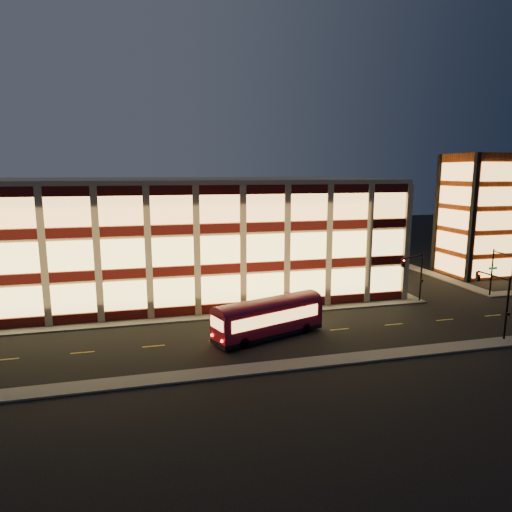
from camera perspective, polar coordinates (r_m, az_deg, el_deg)
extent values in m
plane|color=black|center=(48.97, -3.42, -7.82)|extent=(200.00, 200.00, 0.00)
cube|color=#514F4C|center=(49.45, -7.08, -7.61)|extent=(54.00, 2.00, 0.15)
cube|color=#514F4C|center=(71.86, 12.24, -2.06)|extent=(2.00, 30.00, 0.15)
cube|color=#514F4C|center=(77.33, 19.57, -1.55)|extent=(2.00, 30.00, 0.15)
cube|color=#514F4C|center=(37.10, 0.48, -13.84)|extent=(100.00, 2.00, 0.15)
cube|color=tan|center=(63.50, -9.05, 2.77)|extent=(50.00, 30.00, 14.00)
cube|color=tan|center=(62.96, -9.24, 9.33)|extent=(50.40, 30.40, 0.50)
cube|color=#470C0A|center=(50.11, -7.23, -6.68)|extent=(50.10, 0.25, 1.00)
cube|color=#EDC863|center=(49.56, -7.29, -4.35)|extent=(49.00, 0.20, 3.00)
cube|color=#470C0A|center=(71.35, 11.63, -1.65)|extent=(0.25, 30.10, 1.00)
cube|color=#EDC863|center=(70.94, 11.67, 0.01)|extent=(0.20, 29.00, 3.00)
cube|color=#470C0A|center=(49.00, -7.34, -1.76)|extent=(50.10, 0.25, 1.00)
cube|color=#EDC863|center=(48.63, -7.41, 0.67)|extent=(49.00, 0.20, 3.00)
cube|color=#470C0A|center=(70.58, 11.76, 1.85)|extent=(0.25, 30.10, 1.00)
cube|color=#EDC863|center=(70.30, 11.80, 3.54)|extent=(0.20, 29.00, 3.00)
cube|color=#470C0A|center=(48.27, -7.47, 3.35)|extent=(50.10, 0.25, 1.00)
cube|color=#EDC863|center=(48.08, -7.53, 5.84)|extent=(49.00, 0.20, 3.00)
cube|color=#470C0A|center=(70.07, 11.89, 5.41)|extent=(0.25, 30.10, 1.00)
cube|color=#EDC863|center=(69.92, 11.94, 7.12)|extent=(0.20, 29.00, 3.00)
cube|color=#8C3814|center=(75.71, 25.87, 4.61)|extent=(8.00, 8.00, 18.00)
cube|color=black|center=(70.10, 25.45, 4.25)|extent=(0.60, 0.60, 18.00)
cube|color=black|center=(76.40, 21.64, 4.96)|extent=(0.60, 0.60, 18.00)
cube|color=black|center=(81.33, 26.24, 4.91)|extent=(0.60, 0.60, 18.00)
cube|color=#F3AB55|center=(73.63, 27.45, -1.34)|extent=(6.60, 0.16, 2.60)
cube|color=#F3AB55|center=(74.13, 23.01, -0.92)|extent=(0.16, 6.60, 2.60)
cube|color=#F3AB55|center=(73.08, 27.68, 1.27)|extent=(6.60, 0.16, 2.60)
cube|color=#F3AB55|center=(73.59, 23.20, 1.68)|extent=(0.16, 6.60, 2.60)
cube|color=#F3AB55|center=(72.69, 27.90, 3.92)|extent=(6.60, 0.16, 2.60)
cube|color=#F3AB55|center=(73.19, 23.39, 4.31)|extent=(0.16, 6.60, 2.60)
cube|color=#F3AB55|center=(72.45, 28.13, 6.59)|extent=(6.60, 0.16, 2.60)
cube|color=#F3AB55|center=(72.96, 23.59, 6.96)|extent=(0.16, 6.60, 2.60)
cube|color=#F3AB55|center=(72.37, 28.37, 9.27)|extent=(6.60, 0.16, 2.60)
cube|color=#F3AB55|center=(72.88, 23.78, 9.63)|extent=(0.16, 6.60, 2.60)
cylinder|color=black|center=(57.84, 19.92, -2.50)|extent=(0.18, 0.18, 6.00)
cylinder|color=black|center=(55.75, 19.03, -0.08)|extent=(3.56, 1.63, 0.14)
cube|color=black|center=(54.28, 17.88, -0.83)|extent=(0.32, 0.32, 0.95)
sphere|color=#FF0C05|center=(54.07, 18.00, -0.55)|extent=(0.20, 0.20, 0.20)
cube|color=black|center=(57.77, 20.01, -2.93)|extent=(0.25, 0.18, 0.28)
cylinder|color=black|center=(63.93, 27.38, -1.87)|extent=(0.18, 0.18, 6.00)
cylinder|color=black|center=(62.02, 28.80, 0.21)|extent=(0.14, 4.00, 0.14)
cube|color=black|center=(63.87, 27.47, -2.25)|extent=(0.25, 0.18, 0.28)
cube|color=#0C7226|center=(63.71, 27.51, -1.36)|extent=(1.20, 0.06, 0.28)
cylinder|color=black|center=(47.81, 28.87, -5.84)|extent=(0.18, 0.18, 6.00)
cylinder|color=black|center=(48.61, 27.55, -2.19)|extent=(0.14, 4.00, 0.14)
cube|color=black|center=(50.17, 26.00, -2.28)|extent=(0.32, 0.32, 0.95)
sphere|color=#FF0C05|center=(49.98, 26.16, -1.99)|extent=(0.20, 0.20, 0.20)
cube|color=black|center=(47.77, 28.99, -6.36)|extent=(0.25, 0.18, 0.28)
cube|color=maroon|center=(43.28, 1.57, -7.68)|extent=(11.31, 6.31, 2.54)
cube|color=black|center=(43.77, 1.56, -9.53)|extent=(11.31, 6.31, 0.39)
cylinder|color=black|center=(40.94, -1.53, -10.81)|extent=(1.05, 0.65, 0.99)
cylinder|color=black|center=(42.88, -3.30, -9.82)|extent=(1.05, 0.65, 0.99)
cylinder|color=black|center=(44.87, 6.19, -8.93)|extent=(1.05, 0.65, 0.99)
cylinder|color=black|center=(46.65, 4.26, -8.13)|extent=(1.05, 0.65, 0.99)
cube|color=#F3AB55|center=(42.10, 2.69, -7.74)|extent=(9.16, 3.33, 1.10)
cube|color=#F3AB55|center=(44.28, 0.51, -6.80)|extent=(9.16, 3.33, 1.10)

